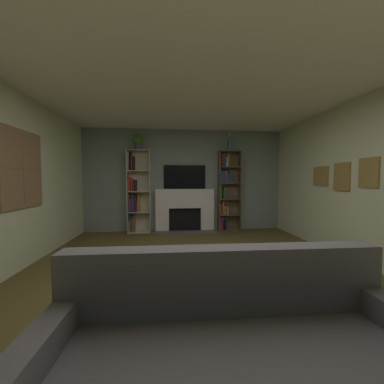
{
  "coord_description": "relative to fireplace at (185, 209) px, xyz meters",
  "views": [
    {
      "loc": [
        -0.4,
        -2.72,
        1.31
      ],
      "look_at": [
        0.0,
        1.27,
        1.1
      ],
      "focal_mm": 21.32,
      "sensor_mm": 36.0,
      "label": 1
    }
  ],
  "objects": [
    {
      "name": "ground_plane",
      "position": [
        0.0,
        -3.06,
        -0.56
      ],
      "size": [
        7.59,
        7.59,
        0.0
      ],
      "primitive_type": "plane",
      "color": "brown"
    },
    {
      "name": "vase_with_flowers",
      "position": [
        1.14,
        -0.05,
        1.65
      ],
      "size": [
        0.11,
        0.11,
        0.46
      ],
      "color": "teal",
      "rests_on": "bookshelf_right"
    },
    {
      "name": "wall_back_accent",
      "position": [
        0.0,
        0.13,
        0.74
      ],
      "size": [
        5.19,
        0.06,
        2.6
      ],
      "primitive_type": "cube",
      "color": "gray",
      "rests_on": "ground_plane"
    },
    {
      "name": "ceiling",
      "position": [
        0.0,
        -3.06,
        2.07
      ],
      "size": [
        5.19,
        6.45,
        0.06
      ],
      "primitive_type": "cube",
      "color": "white",
      "rests_on": "wall_back_accent"
    },
    {
      "name": "potted_plant",
      "position": [
        -1.15,
        -0.05,
        1.7
      ],
      "size": [
        0.26,
        0.26,
        0.38
      ],
      "color": "#464B5E",
      "rests_on": "bookshelf_left"
    },
    {
      "name": "couch",
      "position": [
        -0.06,
        -4.67,
        -0.27
      ],
      "size": [
        2.07,
        0.9,
        0.87
      ],
      "color": "slate",
      "rests_on": "ground_plane"
    },
    {
      "name": "bookshelf_left",
      "position": [
        -1.21,
        -0.0,
        0.43
      ],
      "size": [
        0.57,
        0.27,
        2.05
      ],
      "color": "beige",
      "rests_on": "ground_plane"
    },
    {
      "name": "tv",
      "position": [
        0.0,
        0.07,
        0.83
      ],
      "size": [
        1.07,
        0.06,
        0.6
      ],
      "primitive_type": "cube",
      "color": "black",
      "rests_on": "fireplace"
    },
    {
      "name": "bookshelf_right",
      "position": [
        1.08,
        -0.0,
        0.45
      ],
      "size": [
        0.57,
        0.27,
        2.05
      ],
      "color": "brown",
      "rests_on": "ground_plane"
    },
    {
      "name": "fireplace",
      "position": [
        0.0,
        0.0,
        0.0
      ],
      "size": [
        1.58,
        0.49,
        1.08
      ],
      "color": "white",
      "rests_on": "ground_plane"
    }
  ]
}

